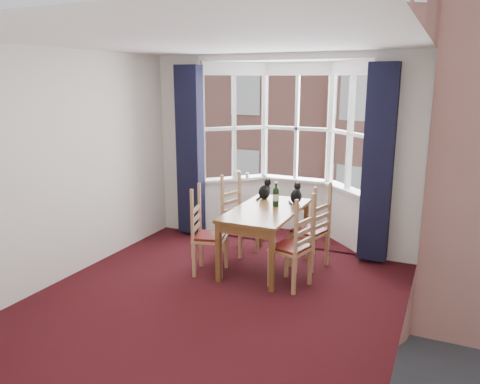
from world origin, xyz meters
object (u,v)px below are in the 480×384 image
Objects in this scene: chair_left_near at (203,237)px; candle_tall at (238,175)px; wine_bottle at (276,196)px; cat_left at (265,191)px; chair_left_far at (236,220)px; chair_right_near at (297,250)px; cat_right at (296,195)px; candle_short at (247,176)px; chair_right_far at (315,234)px; dining_table at (266,216)px.

candle_tall is (-0.35, 1.81, 0.46)m from chair_left_near.
chair_left_near is 1.10m from wine_bottle.
cat_left is (0.45, 1.00, 0.44)m from chair_left_near.
chair_left_far is at bearing -163.25° from cat_left.
chair_right_near is 3.19× the size of cat_right.
cat_right is 0.88× the size of wine_bottle.
wine_bottle reaches higher than chair_right_near.
wine_bottle is (0.72, 0.69, 0.47)m from chair_left_near.
candle_tall reaches higher than chair_left_near.
wine_bottle is 1.55m from candle_tall.
chair_left_far is 9.61× the size of candle_short.
chair_right_far is at bearing -6.56° from chair_left_far.
chair_left_near is 1.90m from candle_short.
cat_right is at bearing -4.18° from cat_left.
chair_left_near is 1.24m from chair_right_near.
chair_right_near is 1.31m from cat_left.
chair_left_far is at bearing 164.48° from wine_bottle.
candle_short is (-1.46, 1.10, 0.45)m from chair_right_far.
chair_left_far is 1.22m from chair_right_far.
candle_tall is at bearing 134.35° from cat_left.
candle_short reaches higher than chair_right_near.
candle_short is (-0.92, 1.15, -0.02)m from wine_bottle.
candle_short is at bearing 122.64° from dining_table.
candle_short is at bearing 141.81° from cat_right.
chair_left_far and chair_right_far have the same top height.
chair_right_far is (1.22, -0.14, 0.00)m from chair_left_far.
chair_right_near is 2.80× the size of wine_bottle.
chair_right_far reaches higher than dining_table.
wine_bottle is at bearing 128.53° from chair_right_near.
cat_right is (0.47, -0.03, -0.00)m from cat_left.
dining_table is 4.95× the size of cat_left.
chair_right_far is 0.71m from wine_bottle.
cat_left reaches higher than chair_left_near.
candle_tall reaches higher than dining_table.
chair_left_far is 1.11m from candle_tall.
candle_tall is at bearing 100.83° from chair_left_near.
candle_short reaches higher than chair_left_near.
dining_table is 12.52× the size of candle_tall.
cat_left is 2.53× the size of candle_tall.
candle_tall is at bearing 131.93° from chair_right_near.
cat_left reaches higher than candle_short.
cat_right is (0.26, 0.45, 0.20)m from dining_table.
dining_table is at bearing -120.20° from cat_right.
chair_right_near is at bearing -48.07° from candle_tall.
chair_right_near is at bearing -35.00° from chair_left_far.
cat_left is at bearing 132.09° from wine_bottle.
candle_tall is (-0.79, 0.81, 0.02)m from cat_left.
chair_right_far is at bearing 20.41° from dining_table.
chair_left_near and chair_right_far have the same top height.
cat_right is (-0.32, 0.92, 0.43)m from chair_right_near.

